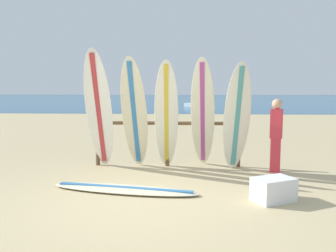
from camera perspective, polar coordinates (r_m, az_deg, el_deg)
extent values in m
plane|color=tan|center=(5.25, -4.37, -12.69)|extent=(120.00, 120.00, 0.00)
cube|color=navy|center=(62.94, 2.62, 4.74)|extent=(120.00, 80.00, 0.01)
cylinder|color=brown|center=(7.67, -11.93, -2.47)|extent=(0.09, 0.09, 1.11)
cylinder|color=brown|center=(7.42, -0.13, -2.63)|extent=(0.09, 0.09, 1.11)
cylinder|color=brown|center=(7.49, 11.96, -2.67)|extent=(0.09, 0.09, 1.11)
cylinder|color=brown|center=(7.37, -0.13, 0.49)|extent=(3.24, 0.08, 0.08)
ellipsoid|color=white|center=(7.16, -11.71, 2.61)|extent=(0.56, 0.99, 2.52)
cube|color=#B73338|center=(7.16, -11.71, 2.61)|extent=(0.11, 0.92, 2.33)
ellipsoid|color=beige|center=(7.05, -5.74, 1.99)|extent=(0.60, 0.99, 2.36)
cube|color=#3372B2|center=(7.05, -5.74, 1.99)|extent=(0.15, 0.90, 2.18)
ellipsoid|color=white|center=(7.08, -0.28, 1.82)|extent=(0.54, 0.71, 2.31)
cube|color=gold|center=(7.08, -0.28, 1.82)|extent=(0.12, 0.65, 2.13)
ellipsoid|color=silver|center=(7.08, 5.93, 1.91)|extent=(0.60, 1.22, 2.34)
cube|color=#A53F8C|center=(7.08, 5.93, 1.91)|extent=(0.19, 1.10, 2.16)
ellipsoid|color=white|center=(7.02, 11.68, 1.43)|extent=(0.65, 0.68, 2.25)
cube|color=teal|center=(7.02, 11.68, 1.43)|extent=(0.19, 0.58, 2.08)
ellipsoid|color=beige|center=(5.76, -7.50, -10.62)|extent=(2.60, 0.94, 0.07)
cube|color=#3372B2|center=(5.76, -7.50, -10.62)|extent=(2.33, 0.49, 0.08)
cube|color=#D8333F|center=(7.25, 17.82, -4.75)|extent=(0.23, 0.19, 0.71)
cube|color=#D8333F|center=(7.16, 18.00, 0.39)|extent=(0.28, 0.22, 0.60)
sphere|color=tan|center=(7.13, 18.11, 3.60)|extent=(0.20, 0.20, 0.20)
cube|color=silver|center=(32.03, 4.83, 3.55)|extent=(2.36, 2.16, 0.35)
cube|color=silver|center=(32.01, 4.84, 4.19)|extent=(1.02, 0.99, 0.36)
cube|color=white|center=(5.45, 17.55, -10.28)|extent=(0.72, 0.63, 0.36)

